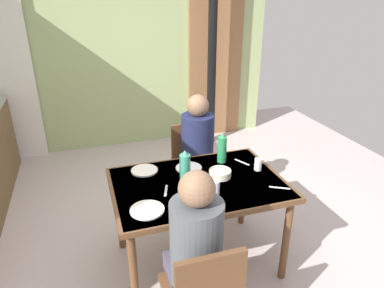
{
  "coord_description": "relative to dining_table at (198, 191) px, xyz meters",
  "views": [
    {
      "loc": [
        -0.52,
        -2.33,
        2.07
      ],
      "look_at": [
        0.23,
        -0.03,
        1.0
      ],
      "focal_mm": 32.84,
      "sensor_mm": 36.0,
      "label": 1
    }
  ],
  "objects": [
    {
      "name": "serving_bowl_center",
      "position": [
        0.19,
        0.03,
        0.11
      ],
      "size": [
        0.17,
        0.17,
        0.05
      ],
      "primitive_type": "cylinder",
      "color": "#EAE6C5",
      "rests_on": "dining_table"
    },
    {
      "name": "drinking_glass_by_far_diner",
      "position": [
        0.07,
        -0.18,
        0.13
      ],
      "size": [
        0.06,
        0.06,
        0.1
      ],
      "primitive_type": "cylinder",
      "color": "silver",
      "rests_on": "dining_table"
    },
    {
      "name": "door_wooden",
      "position": [
        1.14,
        2.59,
        0.33
      ],
      "size": [
        0.8,
        0.05,
        2.0
      ],
      "primitive_type": "cube",
      "color": "#93653F",
      "rests_on": "ground_plane"
    },
    {
      "name": "ground_plane",
      "position": [
        -0.23,
        0.18,
        -0.67
      ],
      "size": [
        6.46,
        6.46,
        0.0
      ],
      "primitive_type": "plane",
      "color": "beige"
    },
    {
      "name": "cutlery_fork_near",
      "position": [
        0.45,
        0.2,
        0.08
      ],
      "size": [
        0.08,
        0.14,
        0.0
      ],
      "primitive_type": "cube",
      "rotation": [
        0.0,
        0.0,
        5.16
      ],
      "color": "silver",
      "rests_on": "dining_table"
    },
    {
      "name": "water_bottle_green_near",
      "position": [
        0.3,
        0.27,
        0.2
      ],
      "size": [
        0.08,
        0.08,
        0.26
      ],
      "color": "#26854E",
      "rests_on": "dining_table"
    },
    {
      "name": "water_bottle_green_far",
      "position": [
        -0.11,
        -0.02,
        0.21
      ],
      "size": [
        0.08,
        0.08,
        0.28
      ],
      "color": "#358D71",
      "rests_on": "dining_table"
    },
    {
      "name": "cutlery_knife_near",
      "position": [
        0.54,
        -0.26,
        0.08
      ],
      "size": [
        0.14,
        0.09,
        0.0
      ],
      "primitive_type": "cube",
      "rotation": [
        0.0,
        0.0,
        2.62
      ],
      "color": "silver",
      "rests_on": "dining_table"
    },
    {
      "name": "drinking_glass_by_near_diner",
      "position": [
        0.52,
        0.04,
        0.13
      ],
      "size": [
        0.06,
        0.06,
        0.1
      ],
      "primitive_type": "cylinder",
      "color": "silver",
      "rests_on": "dining_table"
    },
    {
      "name": "person_near_diner",
      "position": [
        -0.24,
        -0.66,
        0.11
      ],
      "size": [
        0.3,
        0.37,
        0.77
      ],
      "color": "#4D485D",
      "rests_on": "ground_plane"
    },
    {
      "name": "wall_back",
      "position": [
        -0.23,
        2.67,
        0.67
      ],
      "size": [
        4.23,
        0.1,
        2.69
      ],
      "primitive_type": "cube",
      "color": "#A2B679",
      "rests_on": "ground_plane"
    },
    {
      "name": "dining_table",
      "position": [
        0.0,
        0.0,
        0.0
      ],
      "size": [
        1.28,
        0.88,
        0.75
      ],
      "color": "brown",
      "rests_on": "ground_plane"
    },
    {
      "name": "person_far_diner",
      "position": [
        0.22,
        0.66,
        0.11
      ],
      "size": [
        0.3,
        0.37,
        0.77
      ],
      "rotation": [
        0.0,
        0.0,
        3.14
      ],
      "color": "#162347",
      "rests_on": "ground_plane"
    },
    {
      "name": "dinner_plate_near_right",
      "position": [
        -0.43,
        -0.24,
        0.08
      ],
      "size": [
        0.23,
        0.23,
        0.01
      ],
      "primitive_type": "cylinder",
      "color": "white",
      "rests_on": "dining_table"
    },
    {
      "name": "chair_far_diner",
      "position": [
        0.22,
        0.79,
        -0.17
      ],
      "size": [
        0.4,
        0.4,
        0.87
      ],
      "rotation": [
        0.0,
        0.0,
        3.14
      ],
      "color": "brown",
      "rests_on": "ground_plane"
    },
    {
      "name": "dinner_plate_near_left",
      "position": [
        -0.0,
        0.23,
        0.08
      ],
      "size": [
        0.21,
        0.21,
        0.01
      ],
      "primitive_type": "cylinder",
      "color": "white",
      "rests_on": "dining_table"
    },
    {
      "name": "dinner_plate_far_center",
      "position": [
        -0.35,
        0.3,
        0.08
      ],
      "size": [
        0.21,
        0.21,
        0.01
      ],
      "primitive_type": "cylinder",
      "color": "white",
      "rests_on": "dining_table"
    },
    {
      "name": "cutlery_knife_far",
      "position": [
        -0.26,
        -0.04,
        0.08
      ],
      "size": [
        0.06,
        0.15,
        0.0
      ],
      "primitive_type": "cube",
      "rotation": [
        0.0,
        0.0,
        1.25
      ],
      "color": "silver",
      "rests_on": "dining_table"
    },
    {
      "name": "stove_pipe_column",
      "position": [
        0.98,
        2.32,
        0.67
      ],
      "size": [
        0.12,
        0.12,
        2.69
      ],
      "primitive_type": "cylinder",
      "color": "black",
      "rests_on": "ground_plane"
    }
  ]
}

